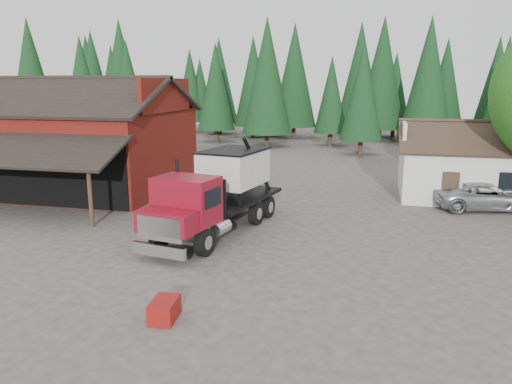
# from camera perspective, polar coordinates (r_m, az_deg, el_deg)

# --- Properties ---
(ground) EXTENTS (120.00, 120.00, 0.00)m
(ground) POSITION_cam_1_polar(r_m,az_deg,el_deg) (20.95, -7.99, -6.51)
(ground) COLOR #463E37
(ground) RESTS_ON ground
(red_barn) EXTENTS (12.80, 13.63, 7.18)m
(red_barn) POSITION_cam_1_polar(r_m,az_deg,el_deg) (34.00, -19.44, 4.86)
(red_barn) COLOR maroon
(red_barn) RESTS_ON ground
(farmhouse) EXTENTS (8.60, 6.42, 4.65)m
(farmhouse) POSITION_cam_1_polar(r_m,az_deg,el_deg) (32.30, 23.34, 2.34)
(farmhouse) COLOR silver
(farmhouse) RESTS_ON ground
(conifer_backdrop) EXTENTS (76.00, 16.00, 16.00)m
(conifer_backdrop) POSITION_cam_1_polar(r_m,az_deg,el_deg) (61.23, 6.53, 6.02)
(conifer_backdrop) COLOR black
(conifer_backdrop) RESTS_ON ground
(near_pine_a) EXTENTS (4.40, 4.40, 11.40)m
(near_pine_a) POSITION_cam_1_polar(r_m,az_deg,el_deg) (54.93, -19.23, 11.38)
(near_pine_a) COLOR #382619
(near_pine_a) RESTS_ON ground
(near_pine_b) EXTENTS (3.96, 3.96, 10.40)m
(near_pine_b) POSITION_cam_1_polar(r_m,az_deg,el_deg) (48.43, 12.09, 11.14)
(near_pine_b) COLOR #382619
(near_pine_b) RESTS_ON ground
(near_pine_d) EXTENTS (5.28, 5.28, 13.40)m
(near_pine_d) POSITION_cam_1_polar(r_m,az_deg,el_deg) (53.63, 1.28, 13.11)
(near_pine_d) COLOR #382619
(near_pine_d) RESTS_ON ground
(feed_truck) EXTENTS (4.22, 9.62, 4.21)m
(feed_truck) POSITION_cam_1_polar(r_m,az_deg,el_deg) (22.68, -4.36, 0.20)
(feed_truck) COLOR black
(feed_truck) RESTS_ON ground
(silver_car) EXTENTS (5.75, 3.42, 1.50)m
(silver_car) POSITION_cam_1_polar(r_m,az_deg,el_deg) (29.64, 24.82, -0.43)
(silver_car) COLOR #AAACB2
(silver_car) RESTS_ON ground
(equip_box) EXTENTS (0.80, 1.16, 0.60)m
(equip_box) POSITION_cam_1_polar(r_m,az_deg,el_deg) (15.11, -10.42, -13.11)
(equip_box) COLOR maroon
(equip_box) RESTS_ON ground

